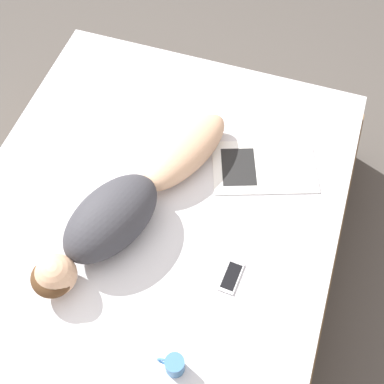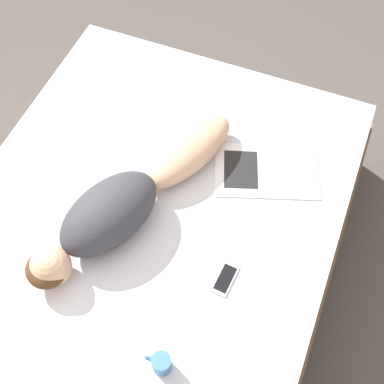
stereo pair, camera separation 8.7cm
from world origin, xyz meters
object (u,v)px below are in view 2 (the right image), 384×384
coffee_mug (161,363)px  open_magazine (266,171)px  cell_phone (225,279)px  person (127,200)px

coffee_mug → open_magazine: bearing=-95.5°
open_magazine → cell_phone: size_ratio=3.60×
open_magazine → person: bearing=21.4°
person → cell_phone: (-0.54, 0.16, -0.10)m
person → cell_phone: bearing=-174.5°
open_magazine → coffee_mug: coffee_mug is taller
person → open_magazine: person is taller
open_magazine → coffee_mug: (0.10, 1.06, 0.05)m
person → coffee_mug: size_ratio=10.64×
person → open_magazine: 0.71m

